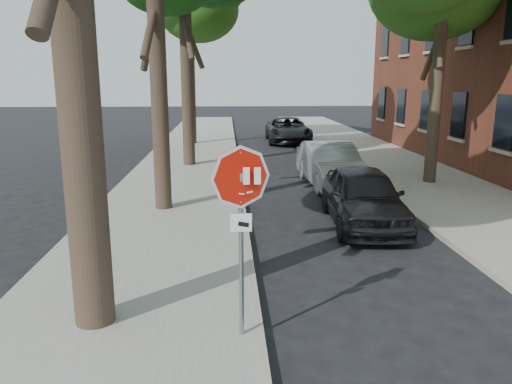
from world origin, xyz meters
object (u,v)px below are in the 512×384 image
at_px(stop_sign, 241,205).
at_px(car_a, 363,197).
at_px(car_b, 331,165).
at_px(car_d, 288,130).
at_px(tree_far, 189,6).

distance_m(stop_sign, car_a, 6.45).
bearing_deg(car_b, car_d, 87.21).
distance_m(car_a, car_d, 16.33).
height_order(car_a, car_b, car_b).
relative_size(tree_far, car_b, 2.12).
relative_size(tree_far, car_a, 2.21).
relative_size(tree_far, car_d, 1.85).
xyz_separation_m(car_a, car_d, (0.14, 16.33, -0.02)).
distance_m(car_b, car_d, 11.73).
distance_m(stop_sign, tree_far, 21.88).
relative_size(stop_sign, car_b, 0.59).
bearing_deg(car_d, stop_sign, -97.25).
xyz_separation_m(car_a, car_b, (0.14, 4.60, 0.01)).
relative_size(car_b, car_d, 0.87).
xyz_separation_m(stop_sign, car_b, (3.30, 10.09, -1.22)).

